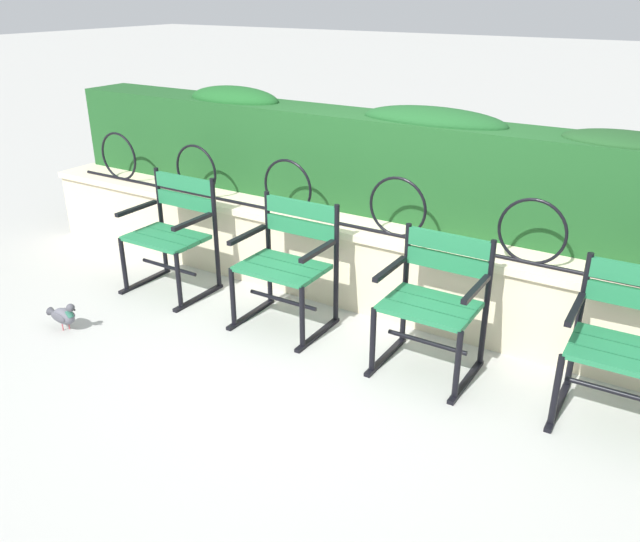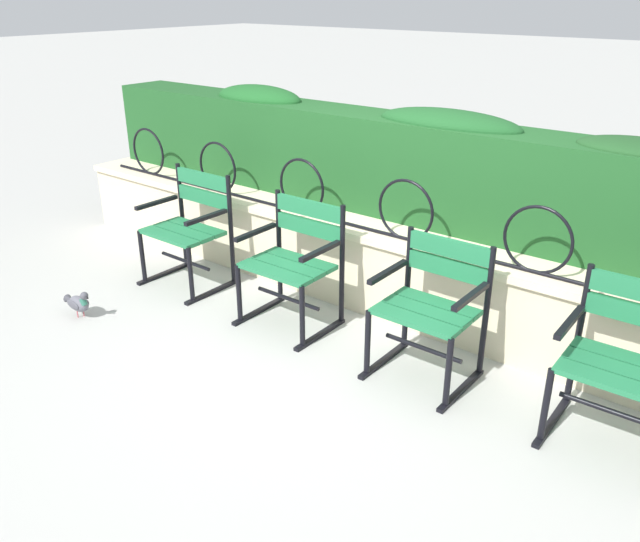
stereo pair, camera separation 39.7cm
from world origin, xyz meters
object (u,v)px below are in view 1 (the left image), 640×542
object	(u,v)px
park_chair_centre_left	(288,261)
park_chair_centre_right	(435,299)
park_chair_leftmost	(173,231)
park_chair_rightmost	(629,343)
pigeon_near_chairs	(63,315)

from	to	relation	value
park_chair_centre_left	park_chair_centre_right	size ratio (longest dim) A/B	1.04
park_chair_leftmost	park_chair_rightmost	size ratio (longest dim) A/B	1.03
park_chair_rightmost	pigeon_near_chairs	bearing A→B (deg)	-164.24
park_chair_centre_right	pigeon_near_chairs	world-z (taller)	park_chair_centre_right
park_chair_leftmost	park_chair_rightmost	bearing A→B (deg)	0.53
park_chair_centre_left	pigeon_near_chairs	size ratio (longest dim) A/B	2.99
park_chair_centre_left	park_chair_rightmost	xyz separation A→B (m)	(2.13, 0.03, -0.00)
park_chair_centre_left	park_chair_centre_right	xyz separation A→B (m)	(1.07, -0.01, -0.01)
park_chair_centre_right	park_chair_rightmost	bearing A→B (deg)	2.32
pigeon_near_chairs	park_chair_leftmost	bearing A→B (deg)	79.25
park_chair_rightmost	park_chair_centre_left	bearing A→B (deg)	-179.10
park_chair_leftmost	park_chair_centre_left	distance (m)	1.06
park_chair_rightmost	pigeon_near_chairs	distance (m)	3.52
park_chair_centre_right	park_chair_leftmost	bearing A→B (deg)	179.63
park_chair_centre_left	park_chair_rightmost	size ratio (longest dim) A/B	1.01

